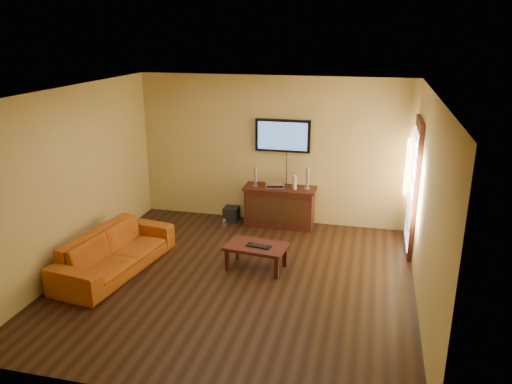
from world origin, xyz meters
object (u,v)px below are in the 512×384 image
(television, at_px, (283,136))
(keyboard, at_px, (259,246))
(bottle, at_px, (224,224))
(sofa, at_px, (114,245))
(coffee_table, at_px, (256,249))
(av_receiver, at_px, (275,185))
(media_console, at_px, (279,206))
(subwoofer, at_px, (231,214))
(speaker_right, at_px, (307,180))
(game_console, at_px, (295,182))
(speaker_left, at_px, (255,178))

(television, relative_size, keyboard, 2.56)
(bottle, xyz_separation_m, keyboard, (0.97, -1.41, 0.30))
(sofa, bearing_deg, television, -30.48)
(coffee_table, height_order, av_receiver, av_receiver)
(media_console, distance_m, subwoofer, 0.95)
(television, relative_size, sofa, 0.48)
(keyboard, bearing_deg, coffee_table, 142.30)
(coffee_table, distance_m, speaker_right, 2.00)
(media_console, height_order, game_console, game_console)
(media_console, height_order, av_receiver, av_receiver)
(sofa, distance_m, bottle, 2.24)
(media_console, xyz_separation_m, speaker_right, (0.49, 0.04, 0.54))
(keyboard, bearing_deg, speaker_left, 105.11)
(subwoofer, relative_size, keyboard, 0.70)
(av_receiver, relative_size, game_console, 1.45)
(television, relative_size, speaker_left, 2.86)
(media_console, bearing_deg, subwoofer, 179.40)
(coffee_table, height_order, subwoofer, coffee_table)
(speaker_right, bearing_deg, bottle, -161.46)
(speaker_left, bearing_deg, speaker_right, 4.17)
(speaker_left, bearing_deg, sofa, -124.44)
(media_console, relative_size, subwoofer, 4.82)
(bottle, relative_size, keyboard, 0.53)
(bottle, bearing_deg, keyboard, -55.41)
(subwoofer, xyz_separation_m, keyboard, (0.97, -1.86, 0.26))
(coffee_table, distance_m, sofa, 2.11)
(av_receiver, bearing_deg, bottle, -165.31)
(television, bearing_deg, game_console, -36.85)
(av_receiver, bearing_deg, television, 52.93)
(television, height_order, subwoofer, television)
(television, xyz_separation_m, sofa, (-2.04, -2.57, -1.23))
(television, xyz_separation_m, keyboard, (0.04, -2.06, -1.25))
(speaker_right, bearing_deg, subwoofer, -178.86)
(keyboard, bearing_deg, speaker_right, 76.58)
(media_console, height_order, coffee_table, media_console)
(subwoofer, bearing_deg, keyboard, -62.52)
(sofa, bearing_deg, keyboard, -68.21)
(speaker_right, height_order, game_console, speaker_right)
(speaker_right, distance_m, subwoofer, 1.61)
(media_console, xyz_separation_m, speaker_left, (-0.45, -0.03, 0.52))
(coffee_table, distance_m, bottle, 1.67)
(media_console, distance_m, coffee_table, 1.81)
(sofa, bearing_deg, coffee_table, -66.93)
(television, bearing_deg, bottle, -145.09)
(speaker_right, distance_m, av_receiver, 0.60)
(speaker_left, height_order, av_receiver, speaker_left)
(media_console, distance_m, speaker_left, 0.69)
(subwoofer, bearing_deg, av_receiver, -0.40)
(subwoofer, xyz_separation_m, bottle, (-0.00, -0.45, -0.04))
(media_console, relative_size, speaker_right, 3.50)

